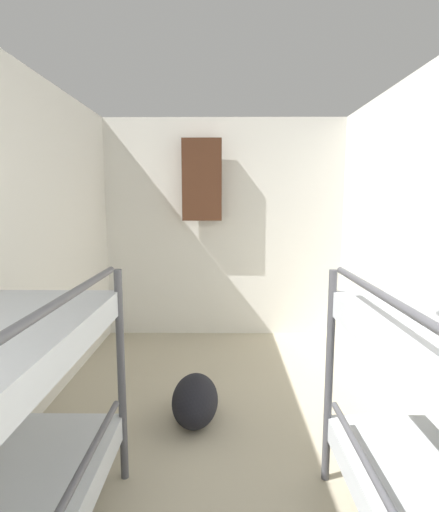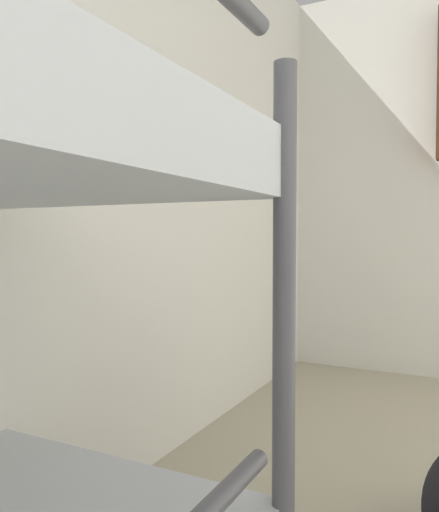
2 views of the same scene
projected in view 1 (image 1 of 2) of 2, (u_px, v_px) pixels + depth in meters
The scene contains 3 objects.
wall_back at pixel (224, 229), 4.66m from camera, with size 2.86×0.06×2.51m.
duffel_bag at pixel (195, 400), 2.87m from camera, with size 0.33×0.55×0.33m.
hanging_coat at pixel (202, 180), 4.44m from camera, with size 0.44×0.12×0.90m.
Camera 1 is at (-0.01, 0.35, 1.59)m, focal length 28.00 mm.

